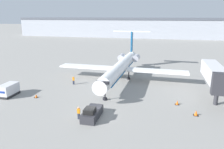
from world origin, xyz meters
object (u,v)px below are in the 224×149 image
at_px(airplane_main, 121,66).
at_px(worker_by_wing, 74,80).
at_px(jet_bridge, 215,75).
at_px(worker_near_tug, 79,113).
at_px(pushback_tug, 92,113).
at_px(luggage_cart, 9,90).
at_px(traffic_cone_right, 177,103).
at_px(traffic_cone_mid, 196,113).
at_px(traffic_cone_left, 36,96).

height_order(airplane_main, worker_by_wing, airplane_main).
bearing_deg(jet_bridge, worker_near_tug, -147.39).
height_order(pushback_tug, luggage_cart, luggage_cart).
distance_m(airplane_main, traffic_cone_right, 17.20).
bearing_deg(airplane_main, luggage_cart, -140.09).
relative_size(airplane_main, pushback_tug, 6.37).
bearing_deg(traffic_cone_mid, traffic_cone_left, 177.89).
distance_m(airplane_main, jet_bridge, 19.77).
bearing_deg(traffic_cone_mid, worker_near_tug, -162.65).
distance_m(traffic_cone_right, jet_bridge, 8.49).
bearing_deg(traffic_cone_left, luggage_cart, -176.07).
distance_m(pushback_tug, jet_bridge, 22.27).
relative_size(traffic_cone_mid, jet_bridge, 0.06).
bearing_deg(worker_by_wing, airplane_main, 32.68).
xyz_separation_m(luggage_cart, worker_by_wing, (8.81, 9.17, -0.15)).
xyz_separation_m(pushback_tug, traffic_cone_right, (12.19, 7.90, -0.37)).
relative_size(pushback_tug, worker_by_wing, 2.61).
bearing_deg(worker_by_wing, pushback_tug, -57.82).
bearing_deg(worker_near_tug, airplane_main, 84.41).
xyz_separation_m(worker_by_wing, jet_bridge, (27.24, -2.08, 3.48)).
relative_size(traffic_cone_left, traffic_cone_right, 0.89).
bearing_deg(traffic_cone_right, worker_by_wing, 163.57).
relative_size(airplane_main, worker_near_tug, 16.24).
height_order(luggage_cart, traffic_cone_right, luggage_cart).
bearing_deg(traffic_cone_mid, jet_bridge, 64.62).
relative_size(traffic_cone_left, traffic_cone_mid, 0.86).
relative_size(traffic_cone_right, traffic_cone_mid, 0.97).
xyz_separation_m(airplane_main, traffic_cone_mid, (14.38, -15.70, -2.81)).
relative_size(worker_near_tug, traffic_cone_mid, 2.47).
distance_m(worker_near_tug, traffic_cone_left, 12.31).
height_order(worker_by_wing, traffic_cone_right, worker_by_wing).
bearing_deg(traffic_cone_left, worker_near_tug, -29.89).
bearing_deg(traffic_cone_right, traffic_cone_mid, -54.97).
bearing_deg(luggage_cart, worker_near_tug, -19.82).
distance_m(worker_near_tug, traffic_cone_right, 16.42).
bearing_deg(worker_by_wing, traffic_cone_right, -16.43).
distance_m(traffic_cone_right, traffic_cone_mid, 4.37).
bearing_deg(jet_bridge, traffic_cone_mid, -115.38).
relative_size(pushback_tug, luggage_cart, 1.25).
relative_size(worker_near_tug, jet_bridge, 0.14).
height_order(worker_by_wing, traffic_cone_mid, worker_by_wing).
distance_m(worker_near_tug, worker_by_wing, 16.56).
xyz_separation_m(airplane_main, traffic_cone_left, (-12.69, -14.70, -2.87)).
height_order(worker_near_tug, traffic_cone_right, worker_near_tug).
distance_m(luggage_cart, traffic_cone_mid, 32.41).
distance_m(worker_by_wing, jet_bridge, 27.54).
bearing_deg(luggage_cart, airplane_main, 39.91).
bearing_deg(luggage_cart, traffic_cone_mid, -1.11).
bearing_deg(pushback_tug, traffic_cone_right, 32.93).
relative_size(pushback_tug, traffic_cone_left, 7.37).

